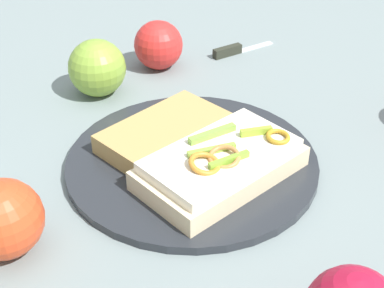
{
  "coord_description": "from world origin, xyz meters",
  "views": [
    {
      "loc": [
        0.53,
        -0.02,
        0.39
      ],
      "look_at": [
        0.0,
        0.0,
        0.03
      ],
      "focal_mm": 53.71,
      "sensor_mm": 36.0,
      "label": 1
    }
  ],
  "objects": [
    {
      "name": "apple_4",
      "position": [
        -0.25,
        -0.04,
        0.04
      ],
      "size": [
        0.1,
        0.1,
        0.07
      ],
      "primitive_type": "sphere",
      "rotation": [
        0.0,
        0.0,
        2.43
      ],
      "color": "red",
      "rests_on": "ground_plane"
    },
    {
      "name": "bread_slice_side",
      "position": [
        -0.04,
        -0.03,
        0.02
      ],
      "size": [
        0.17,
        0.17,
        0.02
      ],
      "primitive_type": "cube",
      "rotation": [
        0.0,
        0.0,
        5.47
      ],
      "color": "#AD8A4E",
      "rests_on": "plate"
    },
    {
      "name": "plate",
      "position": [
        0.0,
        0.0,
        0.01
      ],
      "size": [
        0.29,
        0.29,
        0.01
      ],
      "primitive_type": "cylinder",
      "color": "#24272C",
      "rests_on": "ground_plane"
    },
    {
      "name": "apple_5",
      "position": [
        -0.17,
        -0.12,
        0.04
      ],
      "size": [
        0.1,
        0.1,
        0.08
      ],
      "primitive_type": "sphere",
      "rotation": [
        0.0,
        0.0,
        5.03
      ],
      "color": "olive",
      "rests_on": "ground_plane"
    },
    {
      "name": "sandwich",
      "position": [
        0.04,
        0.03,
        0.03
      ],
      "size": [
        0.19,
        0.2,
        0.05
      ],
      "rotation": [
        0.0,
        0.0,
        5.42
      ],
      "color": "beige",
      "rests_on": "plate"
    },
    {
      "name": "apple_2",
      "position": [
        0.13,
        -0.18,
        0.04
      ],
      "size": [
        0.09,
        0.09,
        0.08
      ],
      "primitive_type": "sphere",
      "rotation": [
        0.0,
        0.0,
        6.04
      ],
      "color": "#D8431F",
      "rests_on": "ground_plane"
    },
    {
      "name": "ground_plane",
      "position": [
        0.0,
        0.0,
        0.0
      ],
      "size": [
        2.0,
        2.0,
        0.0
      ],
      "primitive_type": "plane",
      "color": "slate",
      "rests_on": "ground"
    },
    {
      "name": "knife",
      "position": [
        -0.3,
        0.08,
        0.01
      ],
      "size": [
        0.07,
        0.1,
        0.01
      ],
      "rotation": [
        0.0,
        0.0,
        2.1
      ],
      "color": "silver",
      "rests_on": "ground_plane"
    }
  ]
}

